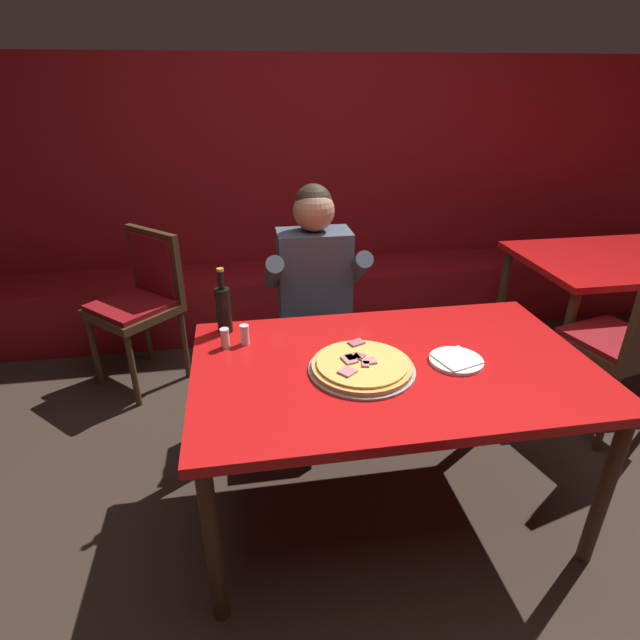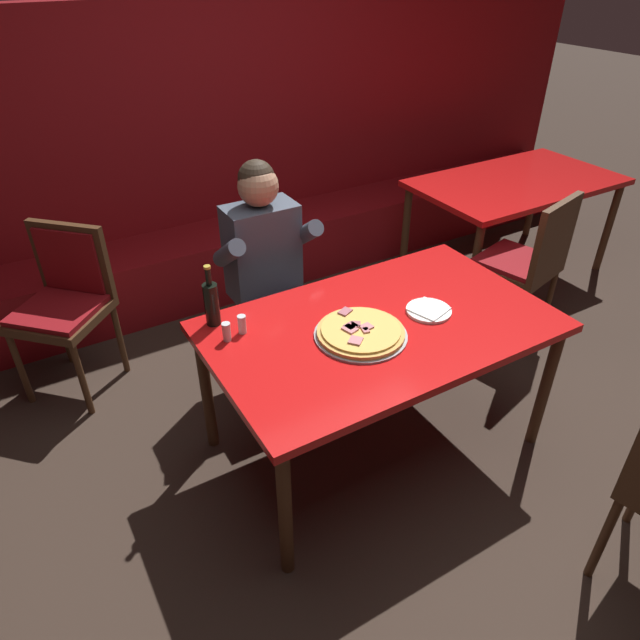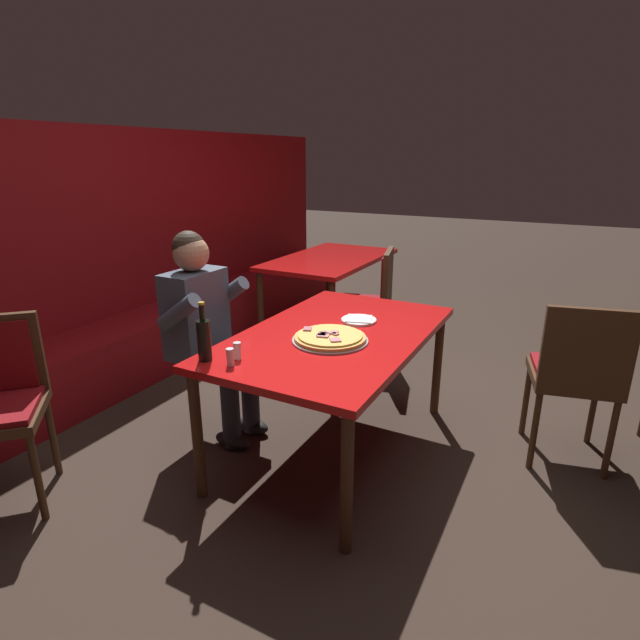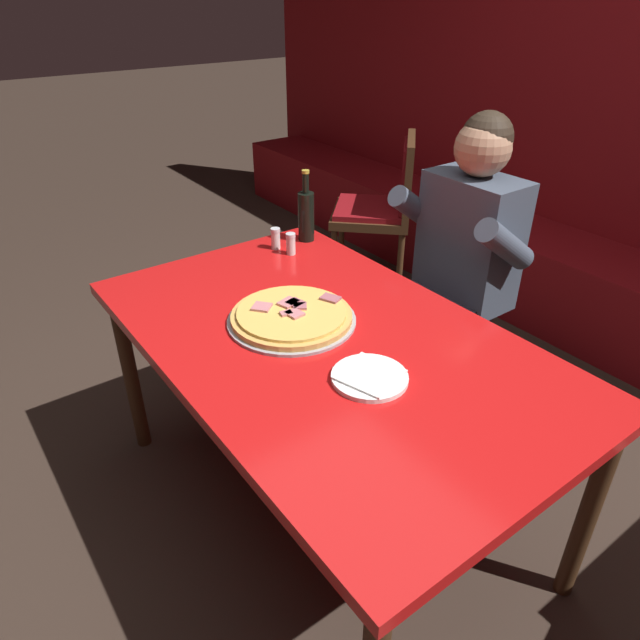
% 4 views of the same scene
% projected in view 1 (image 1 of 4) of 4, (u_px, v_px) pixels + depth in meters
% --- Properties ---
extents(ground_plane, '(24.00, 24.00, 0.00)m').
position_uv_depth(ground_plane, '(383.00, 503.00, 2.27)').
color(ground_plane, '#33261E').
extents(booth_wall_panel, '(6.80, 0.16, 1.90)m').
position_uv_depth(booth_wall_panel, '(311.00, 193.00, 3.79)').
color(booth_wall_panel, maroon).
rests_on(booth_wall_panel, ground_plane).
extents(booth_bench, '(6.46, 0.48, 0.46)m').
position_uv_depth(booth_bench, '(318.00, 297.00, 3.82)').
color(booth_bench, maroon).
rests_on(booth_bench, ground_plane).
extents(main_dining_table, '(1.56, 0.94, 0.74)m').
position_uv_depth(main_dining_table, '(392.00, 378.00, 1.98)').
color(main_dining_table, '#422816').
rests_on(main_dining_table, ground_plane).
extents(pizza, '(0.41, 0.41, 0.05)m').
position_uv_depth(pizza, '(362.00, 366.00, 1.89)').
color(pizza, '#9E9EA3').
rests_on(pizza, main_dining_table).
extents(plate_white_paper, '(0.21, 0.21, 0.02)m').
position_uv_depth(plate_white_paper, '(456.00, 360.00, 1.95)').
color(plate_white_paper, white).
rests_on(plate_white_paper, main_dining_table).
extents(beer_bottle, '(0.07, 0.07, 0.29)m').
position_uv_depth(beer_bottle, '(224.00, 308.00, 2.14)').
color(beer_bottle, black).
rests_on(beer_bottle, main_dining_table).
extents(shaker_red_pepper_flakes, '(0.04, 0.04, 0.09)m').
position_uv_depth(shaker_red_pepper_flakes, '(225.00, 339.00, 2.04)').
color(shaker_red_pepper_flakes, silver).
rests_on(shaker_red_pepper_flakes, main_dining_table).
extents(shaker_oregano, '(0.04, 0.04, 0.09)m').
position_uv_depth(shaker_oregano, '(245.00, 335.00, 2.07)').
color(shaker_oregano, silver).
rests_on(shaker_oregano, main_dining_table).
extents(diner_seated_blue_shirt, '(0.53, 0.53, 1.27)m').
position_uv_depth(diner_seated_blue_shirt, '(317.00, 298.00, 2.62)').
color(diner_seated_blue_shirt, black).
rests_on(diner_seated_blue_shirt, ground_plane).
extents(dining_chair_far_left, '(0.62, 0.62, 0.94)m').
position_uv_depth(dining_chair_far_left, '(142.00, 295.00, 3.00)').
color(dining_chair_far_left, '#422816').
rests_on(dining_chair_far_left, ground_plane).
extents(dining_chair_side_aisle, '(0.54, 0.54, 0.97)m').
position_uv_depth(dining_chair_side_aisle, '(631.00, 337.00, 2.51)').
color(dining_chair_side_aisle, '#422816').
rests_on(dining_chair_side_aisle, ground_plane).
extents(background_dining_table, '(1.49, 0.85, 0.74)m').
position_uv_depth(background_dining_table, '(639.00, 267.00, 3.15)').
color(background_dining_table, '#422816').
rests_on(background_dining_table, ground_plane).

